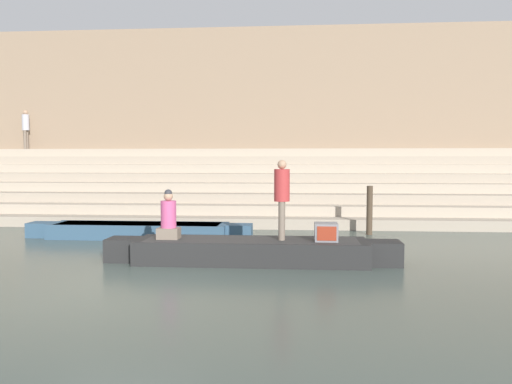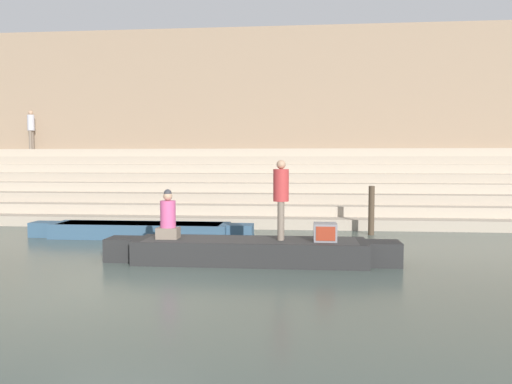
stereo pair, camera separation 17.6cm
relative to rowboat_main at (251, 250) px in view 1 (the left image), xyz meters
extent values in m
plane|color=#47544C|center=(-1.99, -2.32, -0.25)|extent=(120.00, 120.00, 0.00)
cube|color=tan|center=(-1.99, 7.99, -0.09)|extent=(36.00, 6.21, 0.32)
cube|color=#B2A28D|center=(-1.99, 8.37, 0.23)|extent=(36.00, 5.44, 0.32)
cube|color=tan|center=(-1.99, 8.76, 0.55)|extent=(36.00, 4.66, 0.32)
cube|color=#B2A28D|center=(-1.99, 9.15, 0.87)|extent=(36.00, 3.88, 0.32)
cube|color=tan|center=(-1.99, 9.54, 1.19)|extent=(36.00, 3.11, 0.32)
cube|color=#B2A28D|center=(-1.99, 9.93, 1.52)|extent=(36.00, 2.33, 0.32)
cube|color=tan|center=(-1.99, 10.32, 1.84)|extent=(36.00, 1.55, 0.32)
cube|color=#B2A28D|center=(-1.99, 10.71, 2.16)|extent=(36.00, 0.78, 0.32)
cube|color=#937A60|center=(-1.99, 11.69, 3.59)|extent=(34.20, 1.20, 7.70)
cube|color=brown|center=(-1.99, 11.07, 0.05)|extent=(34.20, 0.12, 0.60)
cube|color=black|center=(0.00, 0.00, -0.02)|extent=(4.71, 1.15, 0.48)
cube|color=#2D2D2D|center=(0.00, 0.00, 0.20)|extent=(4.33, 1.05, 0.05)
cube|color=black|center=(2.68, 0.00, -0.02)|extent=(0.66, 0.63, 0.48)
cube|color=black|center=(-2.68, 0.00, -0.02)|extent=(0.66, 0.63, 0.48)
cylinder|color=olive|center=(-0.70, 0.68, 0.12)|extent=(2.62, 0.04, 0.04)
cylinder|color=#756656|center=(0.62, 0.15, 0.62)|extent=(0.13, 0.13, 0.79)
cylinder|color=#756656|center=(0.62, -0.03, 0.62)|extent=(0.13, 0.13, 0.79)
cylinder|color=#B23333|center=(0.62, 0.06, 1.34)|extent=(0.32, 0.32, 0.66)
sphere|color=tan|center=(0.62, 0.06, 1.76)|extent=(0.19, 0.19, 0.19)
cube|color=#756656|center=(-1.72, -0.02, 0.34)|extent=(0.45, 0.35, 0.23)
cylinder|color=#C64C7F|center=(-1.72, -0.02, 0.73)|extent=(0.32, 0.32, 0.56)
sphere|color=tan|center=(-1.72, -0.02, 1.10)|extent=(0.19, 0.19, 0.19)
sphere|color=#333338|center=(-1.72, -0.02, 1.17)|extent=(0.16, 0.16, 0.16)
cube|color=slate|center=(1.52, -0.04, 0.40)|extent=(0.46, 0.46, 0.36)
cube|color=#99331E|center=(1.52, -0.27, 0.40)|extent=(0.38, 0.02, 0.28)
cube|color=#33516B|center=(-3.32, 3.00, -0.05)|extent=(4.79, 1.05, 0.40)
cube|color=beige|center=(-3.32, 3.00, 0.12)|extent=(4.40, 0.95, 0.05)
cube|color=#33516B|center=(-0.59, 3.00, -0.05)|extent=(0.67, 0.58, 0.40)
cube|color=#33516B|center=(-6.05, 3.00, -0.05)|extent=(0.67, 0.58, 0.40)
cylinder|color=#473828|center=(2.98, 4.11, 0.44)|extent=(0.17, 0.17, 1.38)
cylinder|color=#756656|center=(-10.75, 10.79, 2.73)|extent=(0.13, 0.13, 0.81)
cylinder|color=#756656|center=(-10.75, 10.62, 2.73)|extent=(0.13, 0.13, 0.81)
cylinder|color=#B2B2BC|center=(-10.75, 10.71, 3.47)|extent=(0.30, 0.30, 0.68)
sphere|color=tan|center=(-10.75, 10.71, 3.91)|extent=(0.19, 0.19, 0.19)
camera|label=1|loc=(0.90, -10.09, 1.85)|focal=35.00mm
camera|label=2|loc=(1.08, -10.07, 1.85)|focal=35.00mm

